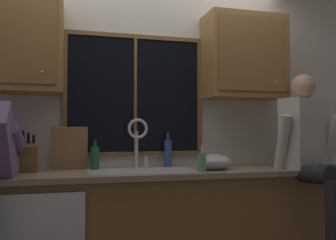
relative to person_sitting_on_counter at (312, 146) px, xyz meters
The scene contains 20 objects.
back_wall 1.39m from the person_sitting_on_counter, 152.79° to the left, with size 5.59×0.12×2.55m, color silver.
window_glass 1.48m from the person_sitting_on_counter, 156.57° to the left, with size 1.10×0.02×0.95m, color black.
window_frame_top 1.68m from the person_sitting_on_counter, 156.94° to the left, with size 1.17×0.02×0.04m, color brown.
window_frame_bottom 1.41m from the person_sitting_on_counter, 156.94° to the left, with size 1.17×0.02×0.04m, color brown.
window_frame_left 1.99m from the person_sitting_on_counter, 163.50° to the left, with size 0.04×0.02×0.95m, color brown.
window_frame_right 1.01m from the person_sitting_on_counter, 142.89° to the left, with size 0.04×0.02×0.95m, color brown.
window_mullion_center 1.47m from the person_sitting_on_counter, 157.01° to the left, with size 0.02×0.02×0.95m, color brown.
lower_cabinet_run 1.42m from the person_sitting_on_counter, 167.12° to the left, with size 3.19×0.58×0.88m, color olive.
countertop 1.27m from the person_sitting_on_counter, 168.01° to the left, with size 3.25×0.62×0.04m, color gray.
upper_cabinet_left 2.38m from the person_sitting_on_counter, 169.78° to the left, with size 0.69×0.36×0.72m.
upper_cabinet_right 0.93m from the person_sitting_on_counter, 132.83° to the left, with size 0.69×0.36×0.72m.
sink 1.36m from the person_sitting_on_counter, 168.23° to the left, with size 0.80×0.46×0.21m.
faucet 1.37m from the person_sitting_on_counter, 160.75° to the left, with size 0.18×0.09×0.40m.
person_sitting_on_counter is the anchor object (origin of this frame).
knife_block 2.14m from the person_sitting_on_counter, behind, with size 0.12×0.18×0.32m.
cutting_board 1.89m from the person_sitting_on_counter, 165.11° to the left, with size 0.27×0.02×0.34m, color #997047.
mixing_bowl 0.76m from the person_sitting_on_counter, 163.93° to the left, with size 0.25×0.25×0.13m, color #B7B7BC.
soap_dispenser 0.89m from the person_sitting_on_counter, behind, with size 0.06×0.07×0.20m.
bottle_green_glass 1.14m from the person_sitting_on_counter, 154.45° to the left, with size 0.06×0.06×0.29m.
bottle_tall_clear 1.70m from the person_sitting_on_counter, 164.66° to the left, with size 0.07×0.07×0.23m.
Camera 1 is at (-0.59, -3.02, 1.21)m, focal length 38.92 mm.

